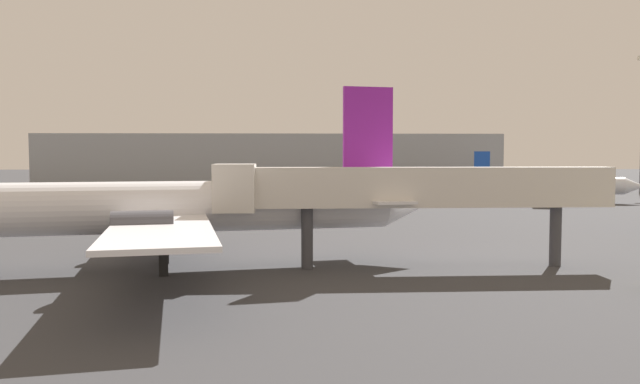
# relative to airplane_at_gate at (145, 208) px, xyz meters

# --- Properties ---
(airplane_at_gate) EXTENTS (36.92, 29.38, 11.09)m
(airplane_at_gate) POSITION_rel_airplane_at_gate_xyz_m (0.00, 0.00, 0.00)
(airplane_at_gate) COLOR white
(airplane_at_gate) RESTS_ON ground_plane
(airplane_far_left) EXTENTS (25.33, 20.61, 7.42)m
(airplane_far_left) POSITION_rel_airplane_at_gate_xyz_m (45.08, 51.63, -1.21)
(airplane_far_left) COLOR silver
(airplane_far_left) RESTS_ON ground_plane
(jet_bridge) EXTENTS (23.96, 2.86, 6.26)m
(jet_bridge) POSITION_rel_airplane_at_gate_xyz_m (15.02, 0.28, 1.06)
(jet_bridge) COLOR silver
(jet_bridge) RESTS_ON ground_plane
(terminal_building) EXTENTS (94.51, 27.71, 11.22)m
(terminal_building) POSITION_rel_airplane_at_gate_xyz_m (3.28, 100.57, 1.91)
(terminal_building) COLOR #999EA3
(terminal_building) RESTS_ON ground_plane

